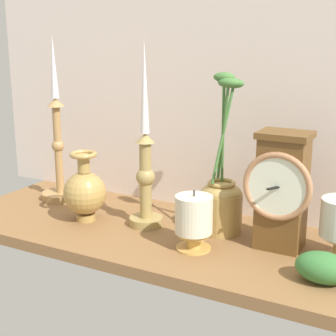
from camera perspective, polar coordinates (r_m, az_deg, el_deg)
name	(u,v)px	position (r cm, az deg, el deg)	size (l,w,h in cm)	color
ground_plane	(169,237)	(110.89, 0.16, -7.64)	(100.00, 36.00, 2.40)	brown
back_wall	(209,71)	(119.40, 4.48, 10.61)	(120.00, 2.00, 65.00)	silver
mantel_clock	(281,190)	(101.12, 12.34, -2.34)	(13.22, 10.12, 23.03)	brown
candlestick_tall_left	(58,154)	(131.37, -11.94, 1.54)	(9.38, 9.38, 40.43)	#AA824D
candlestick_tall_center	(145,170)	(110.61, -2.49, -0.22)	(7.35, 7.35, 39.95)	#A28A4E
brass_vase_bulbous	(85,191)	(116.44, -9.12, -2.56)	(9.56, 9.56, 15.70)	#AE8B49
brass_vase_jar	(221,196)	(108.90, 5.89, -3.13)	(8.98, 8.98, 33.48)	tan
pillar_candle_near_clock	(194,219)	(100.32, 2.84, -5.65)	(7.29, 7.29, 11.97)	tan
ivy_sprig	(323,268)	(92.46, 16.63, -10.44)	(9.38, 6.57, 5.34)	#367335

